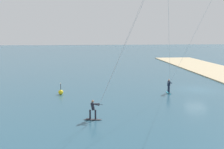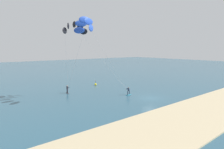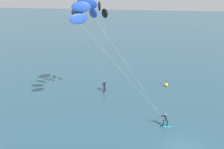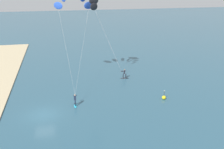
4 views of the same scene
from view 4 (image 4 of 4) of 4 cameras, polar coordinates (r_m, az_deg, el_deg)
ground_plane at (r=34.83m, az=-14.63°, el=-8.44°), size 240.00×240.00×0.00m
kitesurfer_nearshore at (r=41.57m, az=-8.39°, el=14.96°), size 11.16×6.28×14.49m
kitesurfer_mid_water at (r=42.49m, az=-3.66°, el=14.70°), size 4.76×6.68×14.03m
marker_buoy at (r=38.38m, az=11.20°, el=-4.89°), size 0.56×0.56×1.38m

